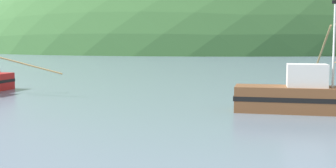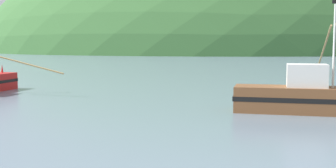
% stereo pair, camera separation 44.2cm
% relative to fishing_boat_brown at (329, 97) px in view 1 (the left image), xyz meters
% --- Properties ---
extents(hill_far_center, '(130.88, 104.70, 52.76)m').
position_rel_fishing_boat_brown_xyz_m(hill_far_center, '(-14.77, 182.95, -0.91)').
color(hill_far_center, '#47703D').
rests_on(hill_far_center, ground).
extents(hill_mid_left, '(211.30, 169.04, 95.23)m').
position_rel_fishing_boat_brown_xyz_m(hill_mid_left, '(-16.07, 184.06, -0.91)').
color(hill_mid_left, '#386633').
rests_on(hill_mid_left, ground).
extents(fishing_boat_brown, '(10.93, 18.20, 6.30)m').
position_rel_fishing_boat_brown_xyz_m(fishing_boat_brown, '(0.00, 0.00, 0.00)').
color(fishing_boat_brown, brown).
rests_on(fishing_boat_brown, ground).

